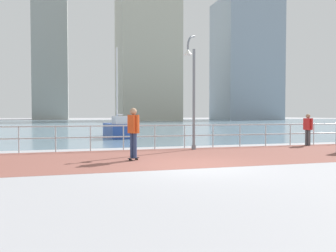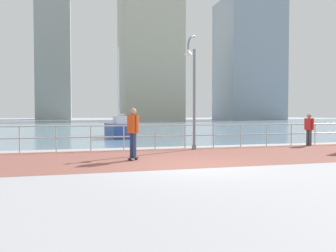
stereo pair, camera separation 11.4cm
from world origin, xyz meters
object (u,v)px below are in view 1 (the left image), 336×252
(skateboarder, at_px, (133,129))
(sailboat_navy, at_px, (118,129))
(lamppost, at_px, (192,86))
(bystander, at_px, (308,127))

(skateboarder, distance_m, sailboat_navy, 11.73)
(lamppost, height_order, bystander, lamppost)
(lamppost, distance_m, skateboarder, 4.41)
(lamppost, bearing_deg, bystander, 3.31)
(lamppost, bearing_deg, skateboarder, -138.79)
(bystander, bearing_deg, lamppost, -176.69)
(bystander, xyz_separation_m, sailboat_navy, (-8.35, 8.64, -0.34))
(skateboarder, bearing_deg, sailboat_navy, 85.22)
(bystander, bearing_deg, skateboarder, -161.94)
(skateboarder, distance_m, bystander, 9.81)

